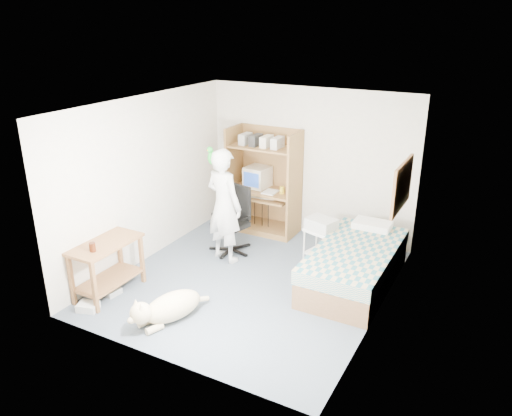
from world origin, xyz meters
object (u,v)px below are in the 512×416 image
(printer_cart, at_px, (320,241))
(side_desk, at_px, (107,260))
(dog, at_px, (168,307))
(computer_hutch, at_px, (265,185))
(bed, at_px, (355,265))
(person, at_px, (224,206))
(office_chair, at_px, (233,229))

(printer_cart, bearing_deg, side_desk, -117.50)
(dog, bearing_deg, side_desk, -167.39)
(printer_cart, bearing_deg, computer_hutch, 168.69)
(bed, distance_m, side_desk, 3.39)
(side_desk, bearing_deg, bed, 32.50)
(side_desk, bearing_deg, person, 62.73)
(printer_cart, bearing_deg, person, -139.00)
(side_desk, xyz_separation_m, person, (0.84, 1.63, 0.39))
(office_chair, relative_size, printer_cart, 1.99)
(side_desk, relative_size, dog, 0.91)
(bed, xyz_separation_m, dog, (-1.74, -1.98, -0.10))
(printer_cart, bearing_deg, dog, -97.15)
(computer_hutch, xyz_separation_m, printer_cart, (1.33, -0.71, -0.47))
(bed, xyz_separation_m, person, (-2.01, -0.19, 0.59))
(side_desk, bearing_deg, dog, -8.22)
(computer_hutch, xyz_separation_m, office_chair, (-0.05, -1.00, -0.44))
(computer_hutch, bearing_deg, person, -90.46)
(office_chair, height_order, person, person)
(bed, height_order, side_desk, side_desk)
(bed, xyz_separation_m, printer_cart, (-0.67, 0.41, 0.07))
(side_desk, distance_m, printer_cart, 3.12)
(computer_hutch, height_order, office_chair, computer_hutch)
(bed, distance_m, office_chair, 2.05)
(computer_hutch, relative_size, dog, 1.63)
(computer_hutch, relative_size, bed, 0.89)
(side_desk, bearing_deg, computer_hutch, 73.86)
(person, xyz_separation_m, dog, (0.27, -1.79, -0.69))
(dog, xyz_separation_m, printer_cart, (1.06, 2.39, 0.16))
(office_chair, xyz_separation_m, printer_cart, (1.37, 0.29, -0.03))
(side_desk, distance_m, office_chair, 2.10)
(person, distance_m, dog, 1.94)
(bed, xyz_separation_m, office_chair, (-2.05, 0.12, 0.09))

